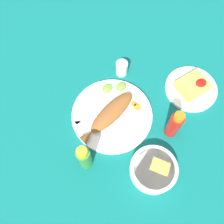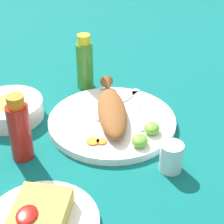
{
  "view_description": "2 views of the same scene",
  "coord_description": "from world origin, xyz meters",
  "views": [
    {
      "loc": [
        -0.21,
        -0.33,
        0.91
      ],
      "look_at": [
        0.0,
        0.0,
        0.04
      ],
      "focal_mm": 40.0,
      "sensor_mm": 36.0,
      "label": 1
    },
    {
      "loc": [
        0.82,
        0.13,
        0.58
      ],
      "look_at": [
        0.0,
        0.0,
        0.04
      ],
      "focal_mm": 65.0,
      "sensor_mm": 36.0,
      "label": 2
    }
  ],
  "objects": [
    {
      "name": "carrot_slice_near",
      "position": [
        0.1,
        -0.03,
        0.02
      ],
      "size": [
        0.03,
        0.03,
        0.0
      ],
      "primitive_type": "cylinder",
      "color": "orange",
      "rests_on": "main_plate"
    },
    {
      "name": "lime_wedge_side",
      "position": [
        0.04,
        0.1,
        0.03
      ],
      "size": [
        0.04,
        0.04,
        0.02
      ],
      "primitive_type": "ellipsoid",
      "color": "#6BB233",
      "rests_on": "main_plate"
    },
    {
      "name": "fries_pile",
      "position": [
        0.34,
        -0.08,
        0.03
      ],
      "size": [
        0.12,
        0.1,
        0.04
      ],
      "color": "gold",
      "rests_on": "side_plate_fries"
    },
    {
      "name": "carrot_slice_mid",
      "position": [
        0.1,
        -0.01,
        0.02
      ],
      "size": [
        0.02,
        0.02,
        0.0
      ],
      "primitive_type": "cylinder",
      "color": "orange",
      "rests_on": "main_plate"
    },
    {
      "name": "lime_wedge_main",
      "position": [
        0.09,
        0.08,
        0.03
      ],
      "size": [
        0.04,
        0.04,
        0.02
      ],
      "primitive_type": "ellipsoid",
      "color": "#6BB233",
      "rests_on": "main_plate"
    },
    {
      "name": "hot_sauce_bottle_red",
      "position": [
        0.15,
        -0.18,
        0.07
      ],
      "size": [
        0.05,
        0.05,
        0.16
      ],
      "color": "#B21914",
      "rests_on": "ground_plane"
    },
    {
      "name": "salt_cup",
      "position": [
        0.14,
        0.15,
        0.03
      ],
      "size": [
        0.05,
        0.05,
        0.06
      ],
      "color": "silver",
      "rests_on": "ground_plane"
    },
    {
      "name": "guacamole_bowl",
      "position": [
        0.01,
        -0.26,
        0.03
      ],
      "size": [
        0.17,
        0.17,
        0.06
      ],
      "color": "white",
      "rests_on": "ground_plane"
    },
    {
      "name": "side_plate_fries",
      "position": [
        0.34,
        -0.08,
        0.01
      ],
      "size": [
        0.21,
        0.21,
        0.01
      ],
      "primitive_type": "cylinder",
      "color": "white",
      "rests_on": "ground_plane"
    },
    {
      "name": "fork_far",
      "position": [
        -0.06,
        0.06,
        0.02
      ],
      "size": [
        0.18,
        0.05,
        0.0
      ],
      "rotation": [
        0.0,
        0.0,
        9.62
      ],
      "color": "silver",
      "rests_on": "main_plate"
    },
    {
      "name": "hot_sauce_bottle_green",
      "position": [
        -0.18,
        -0.11,
        0.07
      ],
      "size": [
        0.05,
        0.05,
        0.16
      ],
      "color": "#3D8428",
      "rests_on": "ground_plane"
    },
    {
      "name": "ground_plane",
      "position": [
        0.0,
        0.0,
        0.0
      ],
      "size": [
        4.0,
        4.0,
        0.0
      ],
      "primitive_type": "plane",
      "color": "#0C605B"
    },
    {
      "name": "fried_fish",
      "position": [
        -0.01,
        -0.0,
        0.04
      ],
      "size": [
        0.27,
        0.12,
        0.04
      ],
      "rotation": [
        0.0,
        0.0,
        0.25
      ],
      "color": "brown",
      "rests_on": "main_plate"
    },
    {
      "name": "fork_near",
      "position": [
        -0.08,
        0.01,
        0.02
      ],
      "size": [
        0.17,
        0.09,
        0.0
      ],
      "rotation": [
        0.0,
        0.0,
        8.97
      ],
      "color": "silver",
      "rests_on": "main_plate"
    },
    {
      "name": "main_plate",
      "position": [
        0.0,
        0.0,
        0.01
      ],
      "size": [
        0.32,
        0.32,
        0.02
      ],
      "primitive_type": "cylinder",
      "color": "white",
      "rests_on": "ground_plane"
    }
  ]
}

